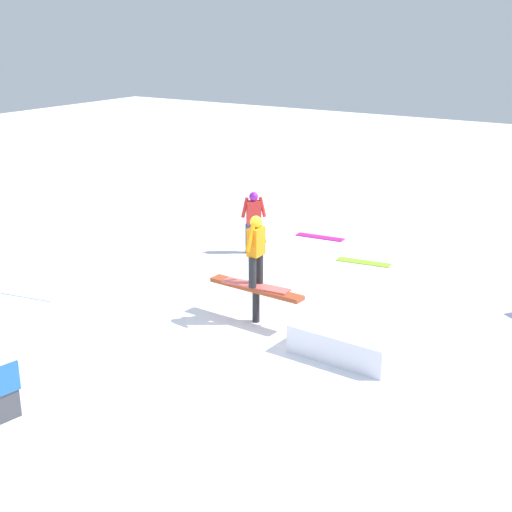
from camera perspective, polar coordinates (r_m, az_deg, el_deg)
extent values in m
plane|color=white|center=(13.57, 0.00, -5.26)|extent=(60.00, 60.00, 0.00)
cylinder|color=black|center=(13.44, 0.00, -4.03)|extent=(0.14, 0.14, 0.63)
cube|color=#A53F1E|center=(13.31, 0.00, -2.61)|extent=(1.99, 0.38, 0.08)
cube|color=white|center=(12.47, 7.82, -6.39)|extent=(1.87, 1.59, 0.50)
cube|color=#E45D58|center=(13.29, 0.00, -2.39)|extent=(1.36, 0.36, 0.03)
cylinder|color=#26272A|center=(13.30, 0.28, -0.98)|extent=(0.14, 0.14, 0.59)
cylinder|color=#26272A|center=(13.08, -0.29, -1.32)|extent=(0.14, 0.14, 0.59)
cube|color=orange|center=(13.01, 0.00, 1.17)|extent=(0.23, 0.36, 0.53)
cylinder|color=orange|center=(13.15, 0.46, 1.90)|extent=(0.10, 0.30, 0.48)
cylinder|color=orange|center=(12.80, -0.47, 1.43)|extent=(0.10, 0.30, 0.48)
sphere|color=yellow|center=(12.90, 0.00, 2.75)|extent=(0.22, 0.22, 0.22)
cylinder|color=navy|center=(17.39, 0.25, 1.44)|extent=(0.14, 0.14, 0.74)
cylinder|color=navy|center=(17.36, -0.62, 1.41)|extent=(0.14, 0.14, 0.74)
cube|color=red|center=(17.20, -0.19, 3.51)|extent=(0.40, 0.38, 0.57)
cylinder|color=red|center=(17.19, 0.52, 3.95)|extent=(0.20, 0.19, 0.50)
cylinder|color=red|center=(17.13, -0.90, 3.89)|extent=(0.20, 0.19, 0.50)
sphere|color=purple|center=(17.10, -0.19, 4.78)|extent=(0.22, 0.22, 0.22)
cube|color=#C91995|center=(18.77, 5.14, 1.52)|extent=(1.31, 0.41, 0.02)
cube|color=#97D42A|center=(16.95, 8.61, -0.50)|extent=(1.31, 0.46, 0.02)
cube|color=white|center=(15.58, -17.96, -2.94)|extent=(1.53, 0.56, 0.02)
cube|color=#3F3F44|center=(10.91, -19.27, -11.34)|extent=(0.10, 0.40, 0.44)
cube|color=#2563AC|center=(10.69, -19.47, -9.23)|extent=(0.11, 0.44, 0.40)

